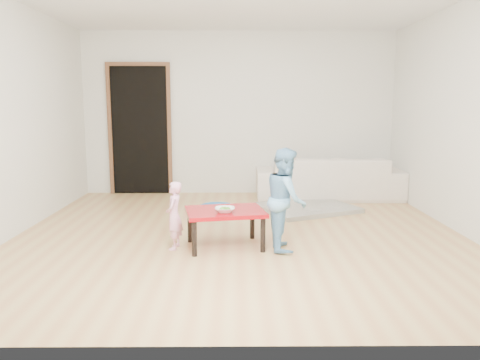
{
  "coord_description": "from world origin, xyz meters",
  "views": [
    {
      "loc": [
        -0.04,
        -5.14,
        1.45
      ],
      "look_at": [
        0.0,
        -0.2,
        0.65
      ],
      "focal_mm": 35.0,
      "sensor_mm": 36.0,
      "label": 1
    }
  ],
  "objects_px": {
    "child_blue": "(286,199)",
    "red_table": "(225,228)",
    "child_pink": "(174,216)",
    "sofa": "(328,177)",
    "basin": "(217,210)",
    "bowl": "(225,210)"
  },
  "relations": [
    {
      "from": "child_blue",
      "to": "red_table",
      "type": "bearing_deg",
      "value": 84.16
    },
    {
      "from": "child_pink",
      "to": "child_blue",
      "type": "height_order",
      "value": "child_blue"
    },
    {
      "from": "child_pink",
      "to": "child_blue",
      "type": "bearing_deg",
      "value": 94.98
    },
    {
      "from": "sofa",
      "to": "child_blue",
      "type": "xyz_separation_m",
      "value": [
        -0.93,
        -2.6,
        0.19
      ]
    },
    {
      "from": "child_pink",
      "to": "sofa",
      "type": "bearing_deg",
      "value": 146.97
    },
    {
      "from": "child_pink",
      "to": "basin",
      "type": "height_order",
      "value": "child_pink"
    },
    {
      "from": "red_table",
      "to": "bowl",
      "type": "relative_size",
      "value": 3.93
    },
    {
      "from": "bowl",
      "to": "basin",
      "type": "xyz_separation_m",
      "value": [
        -0.14,
        1.48,
        -0.35
      ]
    },
    {
      "from": "child_pink",
      "to": "child_blue",
      "type": "relative_size",
      "value": 0.67
    },
    {
      "from": "bowl",
      "to": "basin",
      "type": "relative_size",
      "value": 0.45
    },
    {
      "from": "red_table",
      "to": "bowl",
      "type": "height_order",
      "value": "bowl"
    },
    {
      "from": "sofa",
      "to": "child_pink",
      "type": "height_order",
      "value": "child_pink"
    },
    {
      "from": "basin",
      "to": "child_pink",
      "type": "bearing_deg",
      "value": -104.67
    },
    {
      "from": "sofa",
      "to": "red_table",
      "type": "xyz_separation_m",
      "value": [
        -1.55,
        -2.54,
        -0.13
      ]
    },
    {
      "from": "sofa",
      "to": "red_table",
      "type": "relative_size",
      "value": 2.86
    },
    {
      "from": "bowl",
      "to": "child_pink",
      "type": "distance_m",
      "value": 0.52
    },
    {
      "from": "bowl",
      "to": "child_blue",
      "type": "relative_size",
      "value": 0.19
    },
    {
      "from": "child_blue",
      "to": "bowl",
      "type": "bearing_deg",
      "value": 94.03
    },
    {
      "from": "bowl",
      "to": "child_pink",
      "type": "relative_size",
      "value": 0.29
    },
    {
      "from": "bowl",
      "to": "child_blue",
      "type": "bearing_deg",
      "value": 4.12
    },
    {
      "from": "red_table",
      "to": "child_pink",
      "type": "relative_size",
      "value": 1.13
    },
    {
      "from": "bowl",
      "to": "child_blue",
      "type": "height_order",
      "value": "child_blue"
    }
  ]
}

